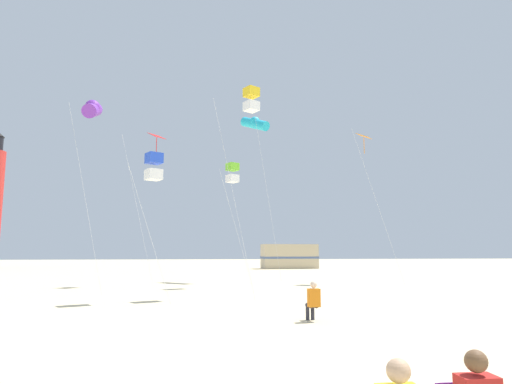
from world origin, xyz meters
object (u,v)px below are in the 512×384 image
(kite_diamond_orange, at_px, (365,142))
(kite_diamond_scarlet, at_px, (155,142))
(kite_box_lime, at_px, (232,173))
(kite_tube_violet, at_px, (93,109))
(kite_box_gold, at_px, (251,100))
(rv_van_tan, at_px, (289,256))
(kite_flyer_standing, at_px, (313,300))
(kite_tube_cyan, at_px, (255,123))
(kite_box_blue, at_px, (154,167))

(kite_diamond_orange, relative_size, kite_diamond_scarlet, 1.05)
(kite_diamond_orange, xyz_separation_m, kite_box_lime, (-9.08, -2.17, -2.72))
(kite_tube_violet, height_order, kite_box_gold, kite_tube_violet)
(kite_diamond_orange, height_order, kite_diamond_scarlet, kite_diamond_orange)
(kite_diamond_scarlet, xyz_separation_m, kite_box_lime, (4.71, -2.04, -2.25))
(kite_tube_violet, height_order, rv_van_tan, kite_tube_violet)
(kite_flyer_standing, height_order, kite_box_gold, kite_box_gold)
(kite_tube_cyan, bearing_deg, kite_diamond_orange, -22.81)
(kite_box_gold, bearing_deg, kite_tube_cyan, 81.78)
(kite_diamond_orange, relative_size, kite_box_gold, 1.01)
(kite_tube_cyan, xyz_separation_m, kite_diamond_orange, (7.08, -2.98, -1.89))
(kite_flyer_standing, xyz_separation_m, kite_tube_violet, (-8.84, 9.59, 8.57))
(kite_flyer_standing, relative_size, kite_box_blue, 0.19)
(kite_box_blue, bearing_deg, kite_box_lime, 60.95)
(kite_box_blue, relative_size, kite_box_gold, 0.62)
(kite_tube_cyan, xyz_separation_m, rv_van_tan, (6.60, 19.92, -9.82))
(kite_box_gold, height_order, rv_van_tan, kite_box_gold)
(kite_diamond_orange, height_order, kite_box_lime, kite_diamond_orange)
(kite_flyer_standing, relative_size, kite_box_lime, 0.16)
(kite_flyer_standing, height_order, kite_box_blue, kite_box_blue)
(kite_diamond_orange, bearing_deg, kite_tube_violet, -162.72)
(kite_tube_cyan, distance_m, kite_box_lime, 7.20)
(kite_flyer_standing, distance_m, kite_tube_violet, 15.60)
(kite_box_blue, distance_m, kite_diamond_scarlet, 9.56)
(kite_box_lime, bearing_deg, kite_tube_cyan, 68.84)
(kite_box_blue, bearing_deg, rv_van_tan, 68.77)
(kite_flyer_standing, relative_size, kite_tube_cyan, 0.10)
(kite_flyer_standing, bearing_deg, kite_box_blue, -52.65)
(kite_flyer_standing, relative_size, kite_tube_violet, 0.12)
(kite_diamond_scarlet, bearing_deg, kite_tube_violet, -118.18)
(kite_box_blue, relative_size, rv_van_tan, 0.92)
(kite_flyer_standing, bearing_deg, kite_tube_cyan, -97.44)
(kite_diamond_orange, distance_m, kite_box_lime, 9.72)
(rv_van_tan, bearing_deg, kite_box_lime, -113.82)
(kite_flyer_standing, bearing_deg, kite_box_lime, -89.08)
(kite_box_gold, bearing_deg, kite_diamond_scarlet, 125.21)
(kite_box_blue, height_order, kite_diamond_orange, kite_diamond_orange)
(kite_box_gold, relative_size, kite_box_lime, 1.37)
(kite_diamond_scarlet, distance_m, rv_van_tan, 27.63)
(kite_diamond_orange, bearing_deg, kite_box_lime, -166.54)
(kite_tube_violet, height_order, kite_diamond_orange, kite_diamond_orange)
(kite_box_gold, bearing_deg, kite_box_blue, -160.02)
(kite_tube_cyan, bearing_deg, kite_box_lime, -111.16)
(kite_box_gold, height_order, kite_diamond_scarlet, kite_box_gold)
(kite_diamond_orange, bearing_deg, kite_box_blue, -144.92)
(kite_box_blue, relative_size, kite_diamond_orange, 0.62)
(kite_box_blue, xyz_separation_m, kite_box_lime, (3.83, 6.89, 1.05))
(kite_tube_cyan, relative_size, kite_diamond_scarlet, 1.26)
(kite_tube_cyan, relative_size, rv_van_tan, 1.80)
(kite_tube_violet, height_order, kite_box_blue, kite_tube_violet)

